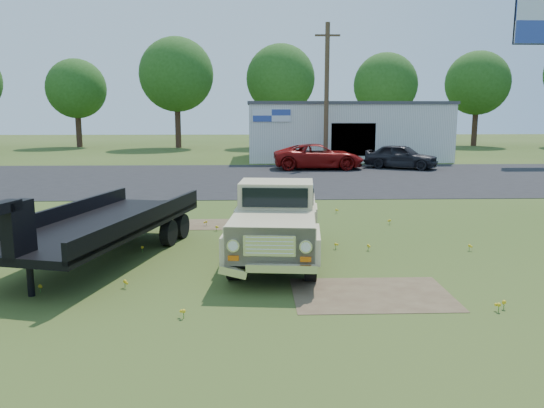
{
  "coord_description": "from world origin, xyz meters",
  "views": [
    {
      "loc": [
        -0.74,
        -12.57,
        3.43
      ],
      "look_at": [
        -0.26,
        1.0,
        1.07
      ],
      "focal_mm": 35.0,
      "sensor_mm": 36.0,
      "label": 1
    }
  ],
  "objects_px": {
    "vintage_pickup_truck": "(276,220)",
    "red_pickup": "(318,157)",
    "dark_sedan": "(401,157)",
    "flatbed_trailer": "(102,219)"
  },
  "relations": [
    {
      "from": "vintage_pickup_truck",
      "to": "red_pickup",
      "type": "height_order",
      "value": "vintage_pickup_truck"
    },
    {
      "from": "red_pickup",
      "to": "dark_sedan",
      "type": "xyz_separation_m",
      "value": [
        5.09,
        0.09,
        -0.01
      ]
    },
    {
      "from": "vintage_pickup_truck",
      "to": "dark_sedan",
      "type": "bearing_deg",
      "value": 72.62
    },
    {
      "from": "flatbed_trailer",
      "to": "red_pickup",
      "type": "xyz_separation_m",
      "value": [
        7.51,
        19.7,
        -0.2
      ]
    },
    {
      "from": "red_pickup",
      "to": "flatbed_trailer",
      "type": "bearing_deg",
      "value": 159.1
    },
    {
      "from": "red_pickup",
      "to": "dark_sedan",
      "type": "relative_size",
      "value": 1.24
    },
    {
      "from": "dark_sedan",
      "to": "flatbed_trailer",
      "type": "bearing_deg",
      "value": 177.3
    },
    {
      "from": "flatbed_trailer",
      "to": "red_pickup",
      "type": "bearing_deg",
      "value": 83.48
    },
    {
      "from": "dark_sedan",
      "to": "red_pickup",
      "type": "bearing_deg",
      "value": 120.83
    },
    {
      "from": "flatbed_trailer",
      "to": "red_pickup",
      "type": "height_order",
      "value": "flatbed_trailer"
    }
  ]
}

